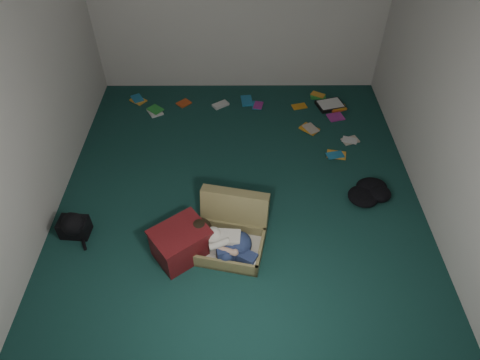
{
  "coord_description": "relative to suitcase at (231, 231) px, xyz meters",
  "views": [
    {
      "loc": [
        -0.01,
        -3.37,
        3.51
      ],
      "look_at": [
        0.0,
        -0.15,
        0.35
      ],
      "focal_mm": 32.0,
      "sensor_mm": 36.0,
      "label": 1
    }
  ],
  "objects": [
    {
      "name": "book_scatter",
      "position": [
        0.47,
        2.2,
        -0.14
      ],
      "size": [
        3.08,
        1.49,
        0.02
      ],
      "color": "orange",
      "rests_on": "floor"
    },
    {
      "name": "wall_left",
      "position": [
        -1.91,
        0.67,
        1.15
      ],
      "size": [
        0.0,
        4.5,
        4.5
      ],
      "primitive_type": "plane",
      "rotation": [
        1.57,
        0.0,
        1.57
      ],
      "color": "silver",
      "rests_on": "ground"
    },
    {
      "name": "wall_front",
      "position": [
        0.09,
        -1.58,
        1.15
      ],
      "size": [
        4.5,
        0.0,
        4.5
      ],
      "primitive_type": "plane",
      "rotation": [
        -1.57,
        0.0,
        0.0
      ],
      "color": "silver",
      "rests_on": "ground"
    },
    {
      "name": "suitcase",
      "position": [
        0.0,
        0.0,
        0.0
      ],
      "size": [
        0.81,
        0.8,
        0.5
      ],
      "rotation": [
        0.0,
        0.0,
        -0.21
      ],
      "color": "olive",
      "rests_on": "floor"
    },
    {
      "name": "floor",
      "position": [
        0.09,
        0.67,
        -0.15
      ],
      "size": [
        4.5,
        4.5,
        0.0
      ],
      "primitive_type": "plane",
      "color": "#153C37",
      "rests_on": "ground"
    },
    {
      "name": "clothing_pile",
      "position": [
        1.59,
        0.6,
        -0.09
      ],
      "size": [
        0.48,
        0.42,
        0.13
      ],
      "primitive_type": null,
      "rotation": [
        0.0,
        0.0,
        -0.23
      ],
      "color": "black",
      "rests_on": "floor"
    },
    {
      "name": "maroon_bin",
      "position": [
        -0.48,
        -0.17,
        0.03
      ],
      "size": [
        0.65,
        0.63,
        0.35
      ],
      "rotation": [
        0.0,
        0.0,
        0.65
      ],
      "color": "#5A1215",
      "rests_on": "floor"
    },
    {
      "name": "wall_right",
      "position": [
        2.09,
        0.67,
        1.15
      ],
      "size": [
        0.0,
        4.5,
        4.5
      ],
      "primitive_type": "plane",
      "rotation": [
        1.57,
        0.0,
        -1.57
      ],
      "color": "silver",
      "rests_on": "ground"
    },
    {
      "name": "paper_tray",
      "position": [
        1.38,
        2.37,
        -0.13
      ],
      "size": [
        0.42,
        0.36,
        0.05
      ],
      "rotation": [
        0.0,
        0.0,
        0.28
      ],
      "color": "black",
      "rests_on": "floor"
    },
    {
      "name": "backpack",
      "position": [
        -1.61,
        0.1,
        -0.04
      ],
      "size": [
        0.38,
        0.32,
        0.22
      ],
      "primitive_type": null,
      "rotation": [
        0.0,
        0.0,
        -0.08
      ],
      "color": "black",
      "rests_on": "floor"
    },
    {
      "name": "person",
      "position": [
        -0.08,
        -0.16,
        0.04
      ],
      "size": [
        0.71,
        0.47,
        0.31
      ],
      "rotation": [
        0.0,
        0.0,
        -0.21
      ],
      "color": "silver",
      "rests_on": "suitcase"
    }
  ]
}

